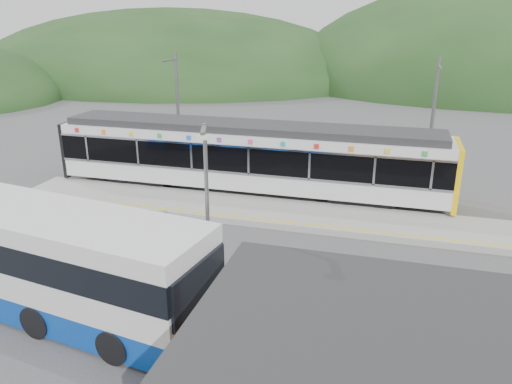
# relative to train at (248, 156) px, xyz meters

# --- Properties ---
(ground) EXTENTS (120.00, 120.00, 0.00)m
(ground) POSITION_rel_train_xyz_m (2.00, -6.00, -2.06)
(ground) COLOR #4C4C4F
(ground) RESTS_ON ground
(hills) EXTENTS (146.00, 149.00, 26.00)m
(hills) POSITION_rel_train_xyz_m (8.19, -0.71, -2.06)
(hills) COLOR #1E3D19
(hills) RESTS_ON ground
(platform) EXTENTS (26.00, 3.20, 0.30)m
(platform) POSITION_rel_train_xyz_m (2.00, -2.70, -1.91)
(platform) COLOR #9E9E99
(platform) RESTS_ON ground
(yellow_line) EXTENTS (26.00, 0.10, 0.01)m
(yellow_line) POSITION_rel_train_xyz_m (2.00, -4.00, -1.76)
(yellow_line) COLOR yellow
(yellow_line) RESTS_ON platform
(train) EXTENTS (20.44, 3.01, 3.74)m
(train) POSITION_rel_train_xyz_m (0.00, 0.00, 0.00)
(train) COLOR black
(train) RESTS_ON ground
(catenary_mast_west) EXTENTS (0.18, 1.80, 7.00)m
(catenary_mast_west) POSITION_rel_train_xyz_m (-5.00, 2.56, 1.58)
(catenary_mast_west) COLOR slate
(catenary_mast_west) RESTS_ON ground
(catenary_mast_east) EXTENTS (0.18, 1.80, 7.00)m
(catenary_mast_east) POSITION_rel_train_xyz_m (9.00, 2.56, 1.58)
(catenary_mast_east) COLOR slate
(catenary_mast_east) RESTS_ON ground
(bus) EXTENTS (12.71, 4.71, 3.39)m
(bus) POSITION_rel_train_xyz_m (-3.60, -12.17, -0.43)
(bus) COLOR #0B3EA8
(bus) RESTS_ON ground
(lamp_post) EXTENTS (0.43, 1.11, 6.04)m
(lamp_post) POSITION_rel_train_xyz_m (2.01, -11.05, 1.54)
(lamp_post) COLOR slate
(lamp_post) RESTS_ON ground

